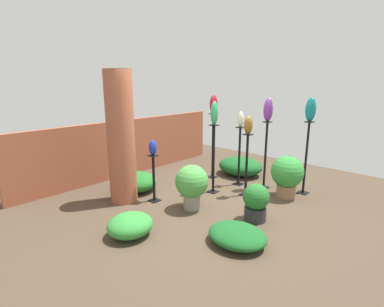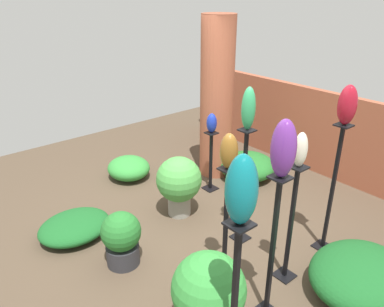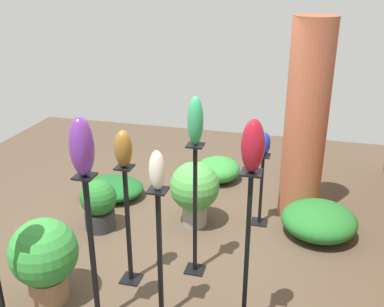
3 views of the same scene
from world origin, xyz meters
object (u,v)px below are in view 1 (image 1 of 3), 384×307
(potted_plant_front_right, at_px, (287,174))
(potted_plant_walkway_edge, at_px, (256,201))
(art_vase_ruby, at_px, (214,104))
(potted_plant_front_left, at_px, (192,184))
(art_vase_jade, at_px, (214,113))
(art_vase_cobalt, at_px, (153,148))
(pedestal_jade, at_px, (213,162))
(pedestal_teal, at_px, (306,161))
(pedestal_bronze, at_px, (246,168))
(pedestal_ivory, at_px, (239,159))
(art_vase_ivory, at_px, (241,119))
(pedestal_violet, at_px, (265,158))
(art_vase_teal, at_px, (311,110))
(art_vase_bronze, at_px, (248,125))
(pedestal_ruby, at_px, (213,148))
(art_vase_violet, at_px, (268,110))
(brick_pillar, at_px, (121,138))
(pedestal_cobalt, at_px, (154,181))

(potted_plant_front_right, relative_size, potted_plant_walkway_edge, 1.33)
(art_vase_ruby, distance_m, potted_plant_front_left, 2.28)
(art_vase_jade, bearing_deg, art_vase_cobalt, 154.65)
(pedestal_jade, xyz_separation_m, potted_plant_walkway_edge, (-0.53, -1.34, -0.32))
(art_vase_ruby, bearing_deg, pedestal_teal, -76.71)
(pedestal_jade, xyz_separation_m, art_vase_ruby, (0.75, 0.63, 1.10))
(pedestal_bronze, distance_m, art_vase_jade, 1.28)
(pedestal_ivory, height_order, pedestal_bronze, pedestal_ivory)
(art_vase_ivory, relative_size, art_vase_ruby, 0.82)
(pedestal_violet, relative_size, art_vase_teal, 3.11)
(pedestal_violet, bearing_deg, potted_plant_front_left, 167.49)
(art_vase_ivory, bearing_deg, art_vase_bronze, -132.97)
(pedestal_bronze, xyz_separation_m, pedestal_ruby, (0.43, 1.23, 0.14))
(pedestal_jade, xyz_separation_m, potted_plant_front_right, (0.79, -1.25, -0.18))
(pedestal_teal, height_order, art_vase_jade, art_vase_jade)
(art_vase_cobalt, bearing_deg, pedestal_violet, -29.66)
(pedestal_ruby, bearing_deg, potted_plant_front_left, -152.55)
(pedestal_teal, distance_m, art_vase_ivory, 1.60)
(art_vase_ivory, bearing_deg, potted_plant_front_left, -175.93)
(pedestal_teal, height_order, art_vase_violet, art_vase_violet)
(art_vase_bronze, relative_size, art_vase_teal, 0.75)
(art_vase_ruby, xyz_separation_m, art_vase_jade, (-0.75, -0.63, -0.09))
(pedestal_violet, height_order, potted_plant_front_left, pedestal_violet)
(brick_pillar, xyz_separation_m, pedestal_ivory, (2.31, -1.12, -0.65))
(brick_pillar, xyz_separation_m, pedestal_cobalt, (0.39, -0.45, -0.84))
(brick_pillar, xyz_separation_m, potted_plant_walkway_edge, (1.01, -2.35, -0.91))
(pedestal_violet, bearing_deg, art_vase_jade, 145.61)
(art_vase_teal, bearing_deg, potted_plant_front_right, 159.09)
(pedestal_cobalt, distance_m, pedestal_ivory, 2.04)
(potted_plant_front_left, bearing_deg, potted_plant_walkway_edge, -70.59)
(pedestal_ruby, xyz_separation_m, potted_plant_front_left, (-1.67, -0.87, -0.24))
(art_vase_ruby, relative_size, art_vase_violet, 0.86)
(art_vase_jade, distance_m, potted_plant_front_left, 1.52)
(pedestal_ruby, distance_m, art_vase_bronze, 1.49)
(brick_pillar, xyz_separation_m, potted_plant_front_left, (0.62, -1.24, -0.77))
(pedestal_violet, relative_size, art_vase_jade, 3.10)
(pedestal_bronze, height_order, pedestal_jade, pedestal_jade)
(pedestal_cobalt, bearing_deg, potted_plant_front_right, -42.80)
(pedestal_bronze, relative_size, potted_plant_front_left, 1.54)
(pedestal_jade, bearing_deg, art_vase_violet, -34.39)
(art_vase_bronze, height_order, art_vase_violet, art_vase_violet)
(art_vase_violet, bearing_deg, art_vase_ruby, 99.09)
(pedestal_ivory, height_order, art_vase_jade, art_vase_jade)
(art_vase_violet, distance_m, potted_plant_front_left, 2.28)
(art_vase_cobalt, height_order, art_vase_jade, art_vase_jade)
(pedestal_cobalt, relative_size, potted_plant_walkway_edge, 1.44)
(pedestal_ivory, bearing_deg, pedestal_ruby, 90.92)
(pedestal_ivory, bearing_deg, brick_pillar, 154.06)
(pedestal_ruby, relative_size, pedestal_teal, 1.03)
(pedestal_ruby, xyz_separation_m, art_vase_ruby, (0.00, -0.00, 1.04))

